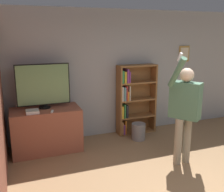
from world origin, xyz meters
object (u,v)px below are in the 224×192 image
object	(u,v)px
television	(43,86)
game_console	(32,112)
waste_bin	(138,131)
person	(185,107)
bookshelf	(133,99)

from	to	relation	value
television	game_console	xyz separation A→B (m)	(-0.24, -0.26, -0.40)
television	game_console	bearing A→B (deg)	-132.95
television	waste_bin	xyz separation A→B (m)	(1.88, -0.23, -1.08)
person	television	bearing A→B (deg)	-158.19
television	waste_bin	size ratio (longest dim) A/B	2.80
bookshelf	waste_bin	size ratio (longest dim) A/B	4.40
game_console	bookshelf	distance (m)	2.21
game_console	waste_bin	bearing A→B (deg)	0.81
bookshelf	television	bearing A→B (deg)	-174.58
television	bookshelf	world-z (taller)	television
game_console	waste_bin	distance (m)	2.23
television	person	bearing A→B (deg)	-34.12
game_console	waste_bin	world-z (taller)	game_console
television	person	size ratio (longest dim) A/B	0.51
television	waste_bin	distance (m)	2.18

